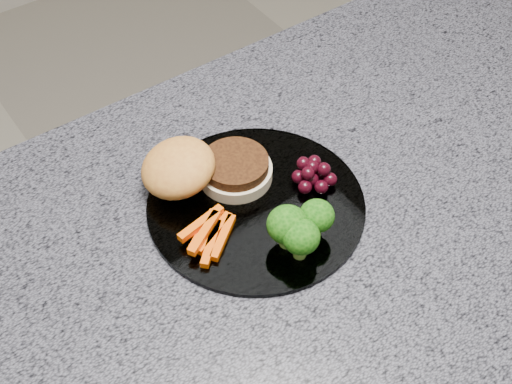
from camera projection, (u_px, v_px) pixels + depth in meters
countertop at (286, 228)px, 0.85m from camera, size 1.20×0.60×0.04m
plate at (256, 205)px, 0.85m from camera, size 0.26×0.26×0.01m
burger at (199, 171)px, 0.85m from camera, size 0.18×0.14×0.05m
carrot_sticks at (209, 234)px, 0.81m from camera, size 0.08×0.07×0.02m
broccoli at (300, 227)px, 0.78m from camera, size 0.08×0.07×0.06m
grape_bunch at (313, 174)px, 0.86m from camera, size 0.05×0.05×0.03m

